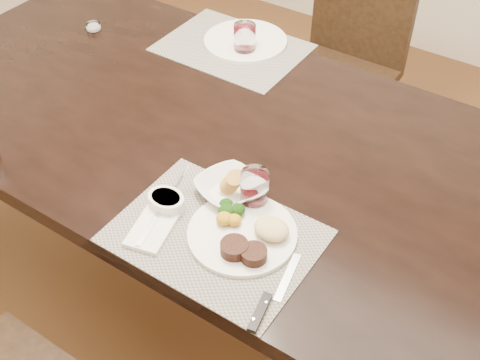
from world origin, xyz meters
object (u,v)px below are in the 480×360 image
Objects in this scene: steak_knife at (267,303)px; cracker_bowl at (229,187)px; dinner_plate at (246,234)px; chair_far at (346,55)px; wine_glass_near at (254,190)px; far_plate at (245,41)px.

steak_knife is 1.21× the size of cracker_bowl.
cracker_bowl reaches higher than dinner_plate.
chair_far is 3.92× the size of steak_knife.
cracker_bowl is (-0.12, 0.10, 0.01)m from dinner_plate.
dinner_plate is (0.32, -1.23, 0.26)m from chair_far.
far_plate is (-0.43, 0.62, -0.04)m from wine_glass_near.
far_plate is at bearing 124.96° from wine_glass_near.
wine_glass_near is at bearing 120.59° from dinner_plate.
cracker_bowl is 0.69× the size of far_plate.
dinner_plate is at bearing -56.59° from far_plate.
dinner_plate is 0.12m from wine_glass_near.
dinner_plate is 0.15m from cracker_bowl.
steak_knife is (0.14, -0.13, -0.01)m from dinner_plate.
far_plate is (-0.16, -0.51, 0.26)m from chair_far.
dinner_plate is 0.87m from far_plate.
steak_knife is 0.30m from wine_glass_near.
far_plate is at bearing 120.05° from cracker_bowl.
chair_far is 9.54× the size of wine_glass_near.
dinner_plate is 1.10× the size of steak_knife.
steak_knife is (0.46, -1.36, 0.26)m from chair_far.
chair_far is 1.46m from steak_knife.
far_plate is at bearing -107.12° from chair_far.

